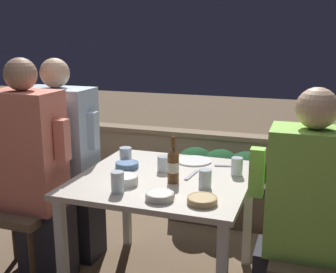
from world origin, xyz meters
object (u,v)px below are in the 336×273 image
Objects in this scene: chair_left_far at (40,174)px; person_green_blouse at (300,218)px; chair_left_near at (7,189)px; person_blue_shirt at (64,160)px; person_coral_top at (33,172)px; beer_bottle at (173,165)px.

person_green_blouse is at bearing -11.53° from chair_left_far.
person_blue_shirt reaches higher than chair_left_near.
chair_left_far is 0.69× the size of person_blue_shirt.
beer_bottle is (0.87, 0.07, 0.11)m from person_coral_top.
person_coral_top is 1.01× the size of person_blue_shirt.
person_coral_top is at bearing 0.00° from chair_left_near.
person_blue_shirt is (0.22, 0.32, 0.12)m from chair_left_near.
person_coral_top reaches higher than beer_bottle.
chair_left_far is at bearing 86.98° from chair_left_near.
person_blue_shirt is (0.20, 0.00, 0.12)m from chair_left_far.
person_blue_shirt is at bearing 166.97° from person_green_blouse.
beer_bottle is (1.07, 0.07, 0.25)m from chair_left_near.
beer_bottle is at bearing -13.14° from chair_left_far.
chair_left_near is 1.00× the size of chair_left_far.
person_blue_shirt is 1.57m from person_green_blouse.
beer_bottle is (1.05, -0.25, 0.25)m from chair_left_far.
beer_bottle is (-0.68, 0.11, 0.16)m from person_green_blouse.
person_blue_shirt is at bearing 86.89° from person_coral_top.
chair_left_near is 0.69× the size of person_blue_shirt.
person_coral_top is 0.32m from person_blue_shirt.
person_green_blouse reaches higher than beer_bottle.
chair_left_far is 0.74× the size of person_green_blouse.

